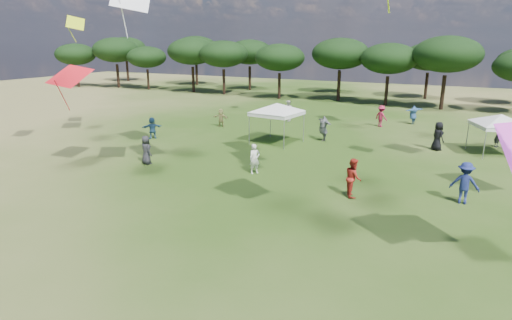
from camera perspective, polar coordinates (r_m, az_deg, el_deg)
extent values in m
cylinder|color=black|center=(73.13, -22.65, 10.20)|extent=(0.35, 0.35, 3.09)
ellipsoid|color=black|center=(72.95, -22.94, 12.85)|extent=(6.01, 6.01, 3.24)
cylinder|color=black|center=(69.99, -17.93, 10.62)|extent=(0.40, 0.40, 3.51)
ellipsoid|color=black|center=(69.80, -18.20, 13.77)|extent=(6.82, 6.82, 3.68)
cylinder|color=black|center=(66.08, -14.19, 10.37)|extent=(0.33, 0.33, 2.92)
ellipsoid|color=black|center=(65.88, -14.38, 13.15)|extent=(5.67, 5.67, 3.06)
cylinder|color=black|center=(61.40, -8.37, 10.57)|extent=(0.40, 0.40, 3.49)
ellipsoid|color=black|center=(61.18, -8.51, 14.15)|extent=(6.79, 6.79, 3.66)
cylinder|color=black|center=(58.39, -4.30, 10.34)|extent=(0.38, 0.38, 3.32)
ellipsoid|color=black|center=(58.16, -4.37, 13.92)|extent=(6.44, 6.44, 3.47)
cylinder|color=black|center=(53.95, 3.12, 9.82)|extent=(0.36, 0.36, 3.14)
ellipsoid|color=black|center=(53.70, 3.18, 13.49)|extent=(6.11, 6.11, 3.29)
cylinder|color=black|center=(52.97, 10.97, 9.63)|extent=(0.40, 0.40, 3.46)
ellipsoid|color=black|center=(52.72, 11.19, 13.74)|extent=(6.73, 6.73, 3.63)
cylinder|color=black|center=(50.57, 17.00, 8.81)|extent=(0.37, 0.37, 3.21)
ellipsoid|color=black|center=(50.31, 17.33, 12.79)|extent=(6.24, 6.24, 3.36)
cylinder|color=black|center=(49.46, 23.64, 8.24)|extent=(0.41, 0.41, 3.56)
ellipsoid|color=black|center=(49.19, 24.15, 12.75)|extent=(6.91, 6.91, 3.73)
cylinder|color=black|center=(80.48, -16.76, 11.31)|extent=(0.41, 0.41, 3.56)
ellipsoid|color=black|center=(80.32, -16.99, 14.09)|extent=(6.92, 6.92, 3.73)
cylinder|color=black|center=(71.02, -7.91, 11.32)|extent=(0.41, 0.41, 3.62)
ellipsoid|color=black|center=(70.83, -8.04, 14.54)|extent=(7.03, 7.03, 3.79)
cylinder|color=black|center=(63.85, -0.83, 10.87)|extent=(0.39, 0.39, 3.37)
ellipsoid|color=black|center=(63.64, -0.85, 14.20)|extent=(6.54, 6.54, 3.53)
cylinder|color=black|center=(60.75, 10.98, 10.22)|extent=(0.36, 0.36, 3.11)
ellipsoid|color=black|center=(60.53, 11.16, 13.44)|extent=(6.05, 6.05, 3.26)
cylinder|color=black|center=(57.93, 21.74, 9.18)|extent=(0.37, 0.37, 3.20)
ellipsoid|color=black|center=(57.70, 22.10, 12.64)|extent=(6.21, 6.21, 3.35)
cylinder|color=gray|center=(30.11, -0.92, 4.16)|extent=(0.06, 0.06, 2.18)
cylinder|color=gray|center=(28.63, 3.75, 3.52)|extent=(0.06, 0.06, 2.18)
cylinder|color=gray|center=(32.43, 1.93, 5.00)|extent=(0.06, 0.06, 2.18)
cylinder|color=gray|center=(31.07, 6.38, 4.43)|extent=(0.06, 0.06, 2.18)
cube|color=white|center=(30.34, 2.81, 6.23)|extent=(3.34, 3.34, 0.25)
pyramid|color=white|center=(30.23, 2.83, 7.59)|extent=(6.04, 6.04, 0.60)
cylinder|color=gray|center=(29.75, 28.18, 1.87)|extent=(0.06, 0.06, 1.93)
cylinder|color=gray|center=(32.21, 26.36, 3.04)|extent=(0.06, 0.06, 1.93)
cylinder|color=gray|center=(33.30, 30.75, 2.83)|extent=(0.06, 0.06, 1.93)
cube|color=white|center=(31.35, 29.76, 4.00)|extent=(3.74, 3.74, 0.25)
pyramid|color=white|center=(31.23, 29.94, 5.30)|extent=(5.48, 5.48, 0.60)
imported|color=#948A50|center=(36.45, -4.71, 5.63)|extent=(1.44, 0.54, 1.53)
imported|color=#484A4D|center=(31.51, 8.97, 4.15)|extent=(1.87, 2.12, 1.82)
imported|color=white|center=(23.49, -0.18, 0.16)|extent=(0.69, 0.72, 1.66)
imported|color=black|center=(30.93, 23.09, 2.95)|extent=(1.08, 1.10, 1.92)
imported|color=silver|center=(38.96, 4.31, 6.56)|extent=(0.93, 1.07, 1.88)
imported|color=navy|center=(21.31, 26.08, -2.77)|extent=(1.29, 0.79, 1.93)
imported|color=navy|center=(39.85, 20.22, 5.66)|extent=(1.66, 1.92, 1.63)
imported|color=#284E78|center=(32.83, -13.66, 4.18)|extent=(1.35, 1.43, 1.61)
imported|color=#AA1C3F|center=(37.77, 16.36, 5.62)|extent=(1.35, 1.20, 1.81)
imported|color=#2A2B2F|center=(33.76, 29.59, 2.89)|extent=(0.61, 0.71, 1.64)
imported|color=#A4241B|center=(20.52, 12.84, -2.30)|extent=(1.00, 1.11, 1.85)
imported|color=#27272B|center=(26.07, -14.45, 1.30)|extent=(0.98, 0.82, 1.72)
plane|color=#E2FF1A|center=(35.22, -22.95, 16.49)|extent=(1.87, 2.16, 1.20)
plane|color=red|center=(25.35, -23.52, 10.23)|extent=(2.27, 2.29, 1.17)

